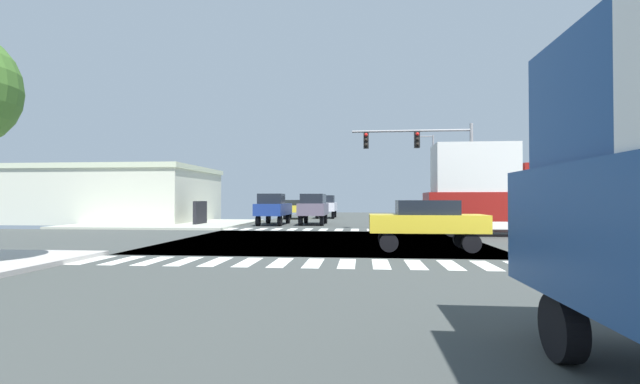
{
  "coord_description": "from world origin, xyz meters",
  "views": [
    {
      "loc": [
        1.7,
        -20.28,
        1.9
      ],
      "look_at": [
        -0.92,
        6.87,
        2.38
      ],
      "focal_mm": 24.48,
      "sensor_mm": 36.0,
      "label": 1
    }
  ],
  "objects_px": {
    "sedan_farside_1": "(295,208)",
    "sedan_leading_3": "(427,220)",
    "pickup_inner_2": "(273,208)",
    "bank_building": "(123,195)",
    "pickup_middle_1": "(326,206)",
    "suv_crossing_1": "(314,206)",
    "traffic_signal_mast": "(424,151)",
    "street_lamp": "(430,169)",
    "box_truck_trailing_2": "(491,187)"
  },
  "relations": [
    {
      "from": "street_lamp",
      "to": "pickup_inner_2",
      "type": "xyz_separation_m",
      "value": [
        -12.65,
        -6.24,
        -3.26
      ]
    },
    {
      "from": "bank_building",
      "to": "sedan_farside_1",
      "type": "bearing_deg",
      "value": 30.26
    },
    {
      "from": "traffic_signal_mast",
      "to": "street_lamp",
      "type": "height_order",
      "value": "street_lamp"
    },
    {
      "from": "suv_crossing_1",
      "to": "pickup_inner_2",
      "type": "distance_m",
      "value": 3.07
    },
    {
      "from": "bank_building",
      "to": "suv_crossing_1",
      "type": "relative_size",
      "value": 3.37
    },
    {
      "from": "bank_building",
      "to": "box_truck_trailing_2",
      "type": "relative_size",
      "value": 2.15
    },
    {
      "from": "pickup_inner_2",
      "to": "box_truck_trailing_2",
      "type": "bearing_deg",
      "value": 146.99
    },
    {
      "from": "traffic_signal_mast",
      "to": "sedan_farside_1",
      "type": "height_order",
      "value": "traffic_signal_mast"
    },
    {
      "from": "box_truck_trailing_2",
      "to": "pickup_inner_2",
      "type": "height_order",
      "value": "box_truck_trailing_2"
    },
    {
      "from": "sedan_farside_1",
      "to": "pickup_middle_1",
      "type": "height_order",
      "value": "pickup_middle_1"
    },
    {
      "from": "traffic_signal_mast",
      "to": "box_truck_trailing_2",
      "type": "xyz_separation_m",
      "value": [
        2.99,
        -3.3,
        -2.29
      ]
    },
    {
      "from": "box_truck_trailing_2",
      "to": "sedan_farside_1",
      "type": "bearing_deg",
      "value": -145.05
    },
    {
      "from": "traffic_signal_mast",
      "to": "sedan_farside_1",
      "type": "bearing_deg",
      "value": 123.27
    },
    {
      "from": "street_lamp",
      "to": "box_truck_trailing_2",
      "type": "relative_size",
      "value": 1.05
    },
    {
      "from": "pickup_middle_1",
      "to": "pickup_inner_2",
      "type": "height_order",
      "value": "same"
    },
    {
      "from": "street_lamp",
      "to": "sedan_leading_3",
      "type": "relative_size",
      "value": 1.76
    },
    {
      "from": "pickup_middle_1",
      "to": "sedan_leading_3",
      "type": "bearing_deg",
      "value": 102.25
    },
    {
      "from": "bank_building",
      "to": "sedan_leading_3",
      "type": "relative_size",
      "value": 3.6
    },
    {
      "from": "sedan_farside_1",
      "to": "street_lamp",
      "type": "bearing_deg",
      "value": 161.3
    },
    {
      "from": "street_lamp",
      "to": "pickup_inner_2",
      "type": "bearing_deg",
      "value": -153.73
    },
    {
      "from": "sedan_farside_1",
      "to": "sedan_leading_3",
      "type": "relative_size",
      "value": 1.0
    },
    {
      "from": "sedan_leading_3",
      "to": "pickup_inner_2",
      "type": "relative_size",
      "value": 0.84
    },
    {
      "from": "suv_crossing_1",
      "to": "pickup_middle_1",
      "type": "relative_size",
      "value": 0.9
    },
    {
      "from": "street_lamp",
      "to": "pickup_middle_1",
      "type": "distance_m",
      "value": 11.94
    },
    {
      "from": "street_lamp",
      "to": "bank_building",
      "type": "distance_m",
      "value": 26.49
    },
    {
      "from": "sedan_farside_1",
      "to": "sedan_leading_3",
      "type": "bearing_deg",
      "value": 109.16
    },
    {
      "from": "traffic_signal_mast",
      "to": "sedan_leading_3",
      "type": "distance_m",
      "value": 11.04
    },
    {
      "from": "suv_crossing_1",
      "to": "pickup_inner_2",
      "type": "bearing_deg",
      "value": 12.02
    },
    {
      "from": "bank_building",
      "to": "sedan_farside_1",
      "type": "distance_m",
      "value": 15.68
    },
    {
      "from": "bank_building",
      "to": "suv_crossing_1",
      "type": "height_order",
      "value": "bank_building"
    },
    {
      "from": "suv_crossing_1",
      "to": "box_truck_trailing_2",
      "type": "bearing_deg",
      "value": 138.12
    },
    {
      "from": "suv_crossing_1",
      "to": "pickup_inner_2",
      "type": "xyz_separation_m",
      "value": [
        -3.0,
        -0.64,
        -0.1
      ]
    },
    {
      "from": "box_truck_trailing_2",
      "to": "pickup_middle_1",
      "type": "bearing_deg",
      "value": -153.75
    },
    {
      "from": "sedan_farside_1",
      "to": "box_truck_trailing_2",
      "type": "bearing_deg",
      "value": 124.95
    },
    {
      "from": "suv_crossing_1",
      "to": "pickup_inner_2",
      "type": "height_order",
      "value": "pickup_inner_2"
    },
    {
      "from": "bank_building",
      "to": "traffic_signal_mast",
      "type": "bearing_deg",
      "value": -18.65
    },
    {
      "from": "sedan_farside_1",
      "to": "sedan_leading_3",
      "type": "distance_m",
      "value": 27.82
    },
    {
      "from": "sedan_farside_1",
      "to": "box_truck_trailing_2",
      "type": "distance_m",
      "value": 23.56
    },
    {
      "from": "sedan_farside_1",
      "to": "sedan_leading_3",
      "type": "height_order",
      "value": "same"
    },
    {
      "from": "sedan_leading_3",
      "to": "pickup_middle_1",
      "type": "height_order",
      "value": "pickup_middle_1"
    },
    {
      "from": "pickup_middle_1",
      "to": "sedan_farside_1",
      "type": "bearing_deg",
      "value": 33.2
    },
    {
      "from": "sedan_farside_1",
      "to": "pickup_middle_1",
      "type": "xyz_separation_m",
      "value": [
        3.0,
        1.96,
        0.17
      ]
    },
    {
      "from": "sedan_leading_3",
      "to": "pickup_inner_2",
      "type": "height_order",
      "value": "pickup_inner_2"
    },
    {
      "from": "suv_crossing_1",
      "to": "sedan_leading_3",
      "type": "height_order",
      "value": "suv_crossing_1"
    },
    {
      "from": "traffic_signal_mast",
      "to": "pickup_middle_1",
      "type": "relative_size",
      "value": 1.44
    },
    {
      "from": "sedan_leading_3",
      "to": "traffic_signal_mast",
      "type": "bearing_deg",
      "value": -7.47
    },
    {
      "from": "street_lamp",
      "to": "suv_crossing_1",
      "type": "xyz_separation_m",
      "value": [
        -9.65,
        -5.6,
        -3.16
      ]
    },
    {
      "from": "pickup_middle_1",
      "to": "pickup_inner_2",
      "type": "distance_m",
      "value": 12.84
    },
    {
      "from": "sedan_farside_1",
      "to": "suv_crossing_1",
      "type": "distance_m",
      "value": 10.33
    },
    {
      "from": "sedan_farside_1",
      "to": "pickup_inner_2",
      "type": "xyz_separation_m",
      "value": [
        -0.0,
        -10.52,
        0.17
      ]
    }
  ]
}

